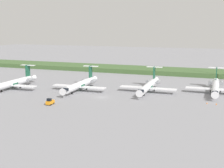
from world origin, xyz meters
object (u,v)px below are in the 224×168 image
object	(u,v)px
regional_jet_second	(81,84)
safety_cone_mid_marker	(216,104)
regional_jet_nearest	(14,83)
baggage_tug	(50,102)
regional_jet_fourth	(216,87)
regional_jet_third	(149,86)
safety_cone_front_marker	(207,103)

from	to	relation	value
regional_jet_second	safety_cone_mid_marker	xyz separation A→B (m)	(53.61, -6.18, -2.26)
regional_jet_nearest	baggage_tug	size ratio (longest dim) A/B	9.69
regional_jet_nearest	regional_jet_fourth	distance (m)	83.70
regional_jet_fourth	baggage_tug	world-z (taller)	regional_jet_fourth
regional_jet_third	safety_cone_mid_marker	bearing A→B (deg)	-26.02
baggage_tug	safety_cone_mid_marker	distance (m)	56.52
baggage_tug	safety_cone_front_marker	xyz separation A→B (m)	(50.25, 19.04, -0.73)
regional_jet_fourth	baggage_tug	xyz separation A→B (m)	(-52.70, -38.04, -1.53)
safety_cone_front_marker	regional_jet_second	bearing A→B (deg)	173.36
regional_jet_nearest	regional_jet_fourth	size ratio (longest dim) A/B	1.00
regional_jet_nearest	safety_cone_front_marker	world-z (taller)	regional_jet_nearest
regional_jet_third	regional_jet_fourth	distance (m)	26.44
safety_cone_front_marker	safety_cone_mid_marker	size ratio (longest dim) A/B	1.00
regional_jet_second	baggage_tug	world-z (taller)	regional_jet_second
regional_jet_fourth	baggage_tug	size ratio (longest dim) A/B	9.69
regional_jet_fourth	safety_cone_mid_marker	world-z (taller)	regional_jet_fourth
regional_jet_second	safety_cone_mid_marker	distance (m)	54.01
regional_jet_nearest	safety_cone_mid_marker	distance (m)	82.04
regional_jet_second	safety_cone_mid_marker	world-z (taller)	regional_jet_second
baggage_tug	safety_cone_mid_marker	bearing A→B (deg)	19.37
regional_jet_nearest	regional_jet_third	distance (m)	57.27
regional_jet_nearest	safety_cone_front_marker	size ratio (longest dim) A/B	56.36
safety_cone_front_marker	regional_jet_third	bearing A→B (deg)	151.63
regional_jet_third	safety_cone_mid_marker	world-z (taller)	regional_jet_third
regional_jet_third	safety_cone_mid_marker	xyz separation A→B (m)	(26.25, -12.81, -2.26)
regional_jet_third	regional_jet_second	bearing A→B (deg)	-166.36
regional_jet_fourth	regional_jet_nearest	bearing A→B (deg)	-166.49
regional_jet_third	regional_jet_nearest	bearing A→B (deg)	-166.80
regional_jet_nearest	safety_cone_front_marker	bearing A→B (deg)	0.40
regional_jet_fourth	safety_cone_front_marker	size ratio (longest dim) A/B	56.36
regional_jet_second	baggage_tug	size ratio (longest dim) A/B	9.69
regional_jet_fourth	baggage_tug	bearing A→B (deg)	-144.18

